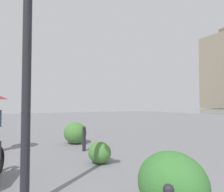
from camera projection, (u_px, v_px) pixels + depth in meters
name	position (u px, v px, depth m)	size (l,w,h in m)	color
lamppost	(27.00, 36.00, 3.18)	(0.98, 0.28, 4.16)	#232328
bollard_mid	(84.00, 138.00, 6.89)	(0.13, 0.13, 0.87)	#232328
shrub_low	(172.00, 183.00, 2.95)	(1.10, 0.99, 0.93)	#387533
shrub_round	(100.00, 152.00, 5.48)	(0.69, 0.62, 0.59)	#477F38
shrub_wide	(75.00, 133.00, 8.17)	(1.03, 0.92, 0.87)	#477F38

